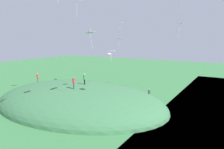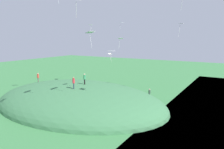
# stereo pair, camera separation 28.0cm
# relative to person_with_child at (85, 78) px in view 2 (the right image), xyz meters

# --- Properties ---
(ground_plane) EXTENTS (160.00, 160.00, 0.00)m
(ground_plane) POSITION_rel_person_with_child_xyz_m (-6.15, 0.47, -4.68)
(ground_plane) COLOR #387740
(grass_hill) EXTENTS (31.36, 22.02, 7.10)m
(grass_hill) POSITION_rel_person_with_child_xyz_m (1.38, 0.12, -4.68)
(grass_hill) COLOR #3A7247
(grass_hill) RESTS_ON ground_plane
(person_with_child) EXTENTS (0.52, 0.52, 1.81)m
(person_with_child) POSITION_rel_person_with_child_xyz_m (0.00, 0.00, 0.00)
(person_with_child) COLOR black
(person_with_child) RESTS_ON grass_hill
(person_near_shore) EXTENTS (0.49, 0.49, 1.76)m
(person_near_shore) POSITION_rel_person_with_child_xyz_m (11.27, 0.09, -0.81)
(person_near_shore) COLOR #5D4F4B
(person_near_shore) RESTS_ON grass_hill
(person_walking_path) EXTENTS (0.52, 0.52, 1.77)m
(person_walking_path) POSITION_rel_person_with_child_xyz_m (-7.85, -9.50, -3.56)
(person_walking_path) COLOR #2E2A34
(person_walking_path) RESTS_ON ground_plane
(person_on_hilltop) EXTENTS (0.52, 0.52, 1.85)m
(person_on_hilltop) POSITION_rel_person_with_child_xyz_m (-0.20, 2.97, -0.09)
(person_on_hilltop) COLOR #293449
(person_on_hilltop) RESTS_ON grass_hill
(kite_0) EXTENTS (0.93, 1.25, 2.23)m
(kite_0) POSITION_rel_person_with_child_xyz_m (-5.08, 5.08, 7.15)
(kite_0) COLOR white
(kite_1) EXTENTS (1.19, 1.10, 2.22)m
(kite_1) POSITION_rel_person_with_child_xyz_m (0.13, -12.58, 6.27)
(kite_1) COLOR silver
(kite_2) EXTENTS (0.94, 0.67, 1.20)m
(kite_2) POSITION_rel_person_with_child_xyz_m (-7.10, 3.15, 4.77)
(kite_2) COLOR silver
(kite_3) EXTENTS (0.65, 0.80, 1.57)m
(kite_3) POSITION_rel_person_with_child_xyz_m (-1.82, -5.19, 3.59)
(kite_3) COLOR silver
(kite_6) EXTENTS (0.94, 1.07, 2.09)m
(kite_6) POSITION_rel_person_with_child_xyz_m (-5.12, 7.59, 10.76)
(kite_6) COLOR silver
(kite_9) EXTENTS (0.75, 0.97, 1.30)m
(kite_9) POSITION_rel_person_with_child_xyz_m (-1.02, -10.74, 9.50)
(kite_9) COLOR white
(kite_10) EXTENTS (0.72, 0.56, 1.99)m
(kite_10) POSITION_rel_person_with_child_xyz_m (-14.17, -4.59, 8.36)
(kite_10) COLOR white
(kite_11) EXTENTS (1.32, 1.38, 1.75)m
(kite_11) POSITION_rel_person_with_child_xyz_m (7.79, -12.50, 9.36)
(kite_11) COLOR silver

